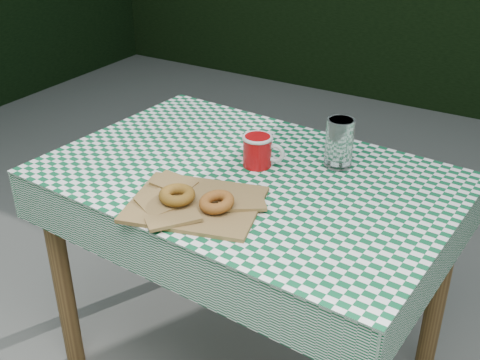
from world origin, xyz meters
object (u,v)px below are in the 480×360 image
coffee_mug (257,151)px  paper_bag (195,203)px  drinking_glass (339,143)px  table (247,280)px

coffee_mug → paper_bag: bearing=-108.3°
paper_bag → drinking_glass: (0.22, 0.40, 0.06)m
paper_bag → coffee_mug: bearing=85.4°
paper_bag → coffee_mug: coffee_mug is taller
coffee_mug → drinking_glass: bearing=16.4°
drinking_glass → table: bearing=-139.0°
table → drinking_glass: drinking_glass is taller
drinking_glass → paper_bag: bearing=-119.3°
coffee_mug → drinking_glass: 0.23m
drinking_glass → coffee_mug: bearing=-149.9°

